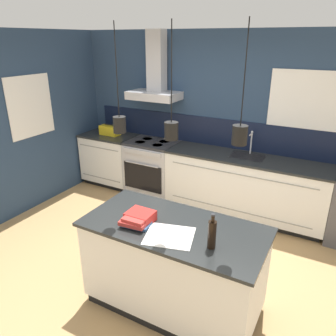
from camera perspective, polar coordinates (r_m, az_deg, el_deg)
name	(u,v)px	position (r m, az deg, el deg)	size (l,w,h in m)	color
ground_plane	(154,267)	(3.98, -2.48, -16.79)	(16.00, 16.00, 0.00)	tan
wall_back	(216,117)	(5.07, 8.44, 8.73)	(5.60, 2.57, 2.60)	navy
wall_left	(39,121)	(5.39, -21.54, 7.68)	(0.08, 3.80, 2.60)	navy
counter_run_left	(111,159)	(5.95, -9.85, 1.60)	(0.95, 0.64, 0.91)	black
counter_run_sink	(244,186)	(4.91, 13.07, -3.08)	(2.32, 0.64, 1.25)	black
oven_range	(153,168)	(5.47, -2.70, 0.04)	(0.80, 0.66, 0.91)	#B5B5BA
kitchen_island	(174,267)	(3.24, 0.99, -16.78)	(1.66, 0.82, 0.91)	black
bottle_on_island	(212,234)	(2.66, 7.67, -11.29)	(0.07, 0.07, 0.30)	black
book_stack	(138,219)	(3.00, -5.18, -8.80)	(0.28, 0.32, 0.09)	#335684
red_supply_box	(140,217)	(3.02, -4.84, -8.47)	(0.24, 0.21, 0.10)	red
paper_pile	(169,236)	(2.83, 0.26, -11.76)	(0.48, 0.45, 0.01)	silver
yellow_toolbox	(110,130)	(5.78, -10.09, 6.50)	(0.34, 0.18, 0.19)	gold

